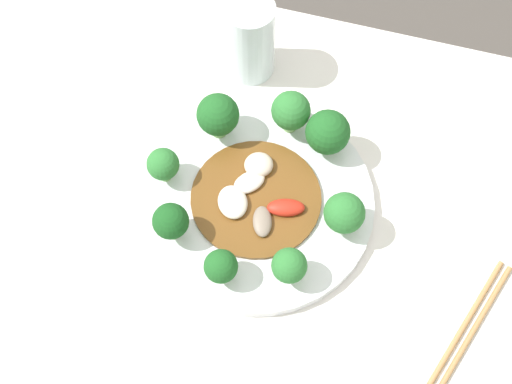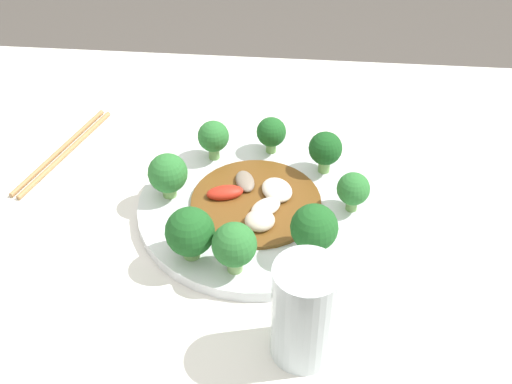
% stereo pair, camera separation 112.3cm
% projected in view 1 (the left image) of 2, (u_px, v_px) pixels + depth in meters
% --- Properties ---
extents(ground_plane, '(8.00, 8.00, 0.00)m').
position_uv_depth(ground_plane, '(270.00, 372.00, 1.61)').
color(ground_plane, '#4C4742').
extents(table, '(1.17, 0.73, 0.78)m').
position_uv_depth(table, '(273.00, 322.00, 1.27)').
color(table, silver).
rests_on(table, ground_plane).
extents(plate, '(0.31, 0.31, 0.02)m').
position_uv_depth(plate, '(256.00, 202.00, 0.93)').
color(plate, silver).
rests_on(plate, table).
extents(broccoli_east, '(0.05, 0.05, 0.06)m').
position_uv_depth(broccoli_east, '(344.00, 213.00, 0.88)').
color(broccoli_east, '#7AAD5B').
rests_on(broccoli_east, plate).
extents(broccoli_west, '(0.04, 0.04, 0.06)m').
position_uv_depth(broccoli_west, '(163.00, 165.00, 0.91)').
color(broccoli_west, '#70A356').
rests_on(broccoli_west, plate).
extents(broccoli_southwest, '(0.05, 0.05, 0.06)m').
position_uv_depth(broccoli_southwest, '(171.00, 222.00, 0.87)').
color(broccoli_southwest, '#7AAD5B').
rests_on(broccoli_southwest, plate).
extents(broccoli_northwest, '(0.06, 0.06, 0.07)m').
position_uv_depth(broccoli_northwest, '(218.00, 115.00, 0.94)').
color(broccoli_northwest, '#70A356').
rests_on(broccoli_northwest, plate).
extents(broccoli_north, '(0.05, 0.05, 0.07)m').
position_uv_depth(broccoli_north, '(291.00, 111.00, 0.94)').
color(broccoli_north, '#89B76B').
rests_on(broccoli_north, plate).
extents(broccoli_southeast, '(0.04, 0.04, 0.06)m').
position_uv_depth(broccoli_southeast, '(289.00, 266.00, 0.85)').
color(broccoli_southeast, '#70A356').
rests_on(broccoli_southeast, plate).
extents(broccoli_south, '(0.04, 0.04, 0.05)m').
position_uv_depth(broccoli_south, '(221.00, 267.00, 0.85)').
color(broccoli_south, '#7AAD5B').
rests_on(broccoli_south, plate).
extents(broccoli_northeast, '(0.06, 0.06, 0.07)m').
position_uv_depth(broccoli_northeast, '(328.00, 133.00, 0.93)').
color(broccoli_northeast, '#70A356').
rests_on(broccoli_northeast, plate).
extents(stirfry_center, '(0.17, 0.17, 0.02)m').
position_uv_depth(stirfry_center, '(255.00, 196.00, 0.92)').
color(stirfry_center, brown).
rests_on(stirfry_center, plate).
extents(drinking_glass, '(0.07, 0.07, 0.13)m').
position_uv_depth(drinking_glass, '(250.00, 39.00, 0.99)').
color(drinking_glass, silver).
rests_on(drinking_glass, table).
extents(chopsticks, '(0.09, 0.21, 0.01)m').
position_uv_depth(chopsticks, '(465.00, 335.00, 0.86)').
color(chopsticks, '#AD7F4C').
rests_on(chopsticks, table).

